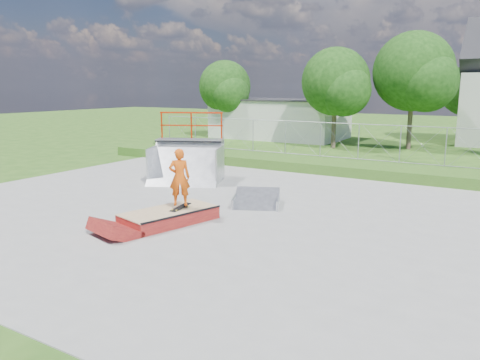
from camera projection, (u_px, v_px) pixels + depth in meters
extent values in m
plane|color=#2B5618|center=(202.00, 211.00, 15.57)|extent=(120.00, 120.00, 0.00)
cube|color=gray|center=(202.00, 211.00, 15.57)|extent=(20.00, 16.00, 0.04)
cube|color=#2B5618|center=(312.00, 164.00, 23.50)|extent=(24.00, 3.00, 0.50)
cube|color=maroon|center=(169.00, 217.00, 14.14)|extent=(2.06, 3.11, 0.40)
cube|color=tan|center=(169.00, 210.00, 14.10)|extent=(2.09, 3.14, 0.03)
cube|color=black|center=(180.00, 208.00, 14.21)|extent=(0.26, 0.81, 0.13)
imported|color=#DF510E|center=(180.00, 180.00, 14.04)|extent=(0.76, 0.71, 1.74)
cube|color=silver|center=(280.00, 119.00, 37.81)|extent=(10.00, 6.00, 3.00)
cylinder|color=brown|center=(334.00, 130.00, 31.47)|extent=(0.30, 0.30, 2.45)
sphere|color=#15390F|center=(335.00, 82.00, 30.84)|extent=(4.48, 4.48, 4.48)
sphere|color=#15390F|center=(345.00, 90.00, 30.06)|extent=(3.36, 3.36, 3.36)
cylinder|color=brown|center=(409.00, 128.00, 30.84)|extent=(0.30, 0.30, 2.80)
sphere|color=#15390F|center=(413.00, 72.00, 30.12)|extent=(5.12, 5.12, 5.12)
sphere|color=#15390F|center=(427.00, 81.00, 29.23)|extent=(3.84, 3.84, 3.84)
cylinder|color=brown|center=(225.00, 123.00, 38.22)|extent=(0.30, 0.30, 2.27)
sphere|color=#15390F|center=(225.00, 87.00, 37.64)|extent=(4.16, 4.16, 4.16)
sphere|color=#15390F|center=(230.00, 93.00, 36.91)|extent=(3.12, 3.12, 3.12)
cylinder|color=brown|center=(464.00, 126.00, 36.36)|extent=(0.30, 0.30, 2.10)
sphere|color=#15390F|center=(467.00, 91.00, 35.83)|extent=(3.84, 3.84, 3.84)
sphere|color=#15390F|center=(477.00, 97.00, 35.15)|extent=(2.88, 2.88, 2.88)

